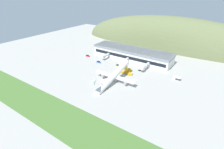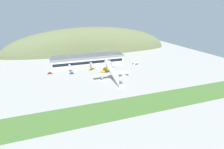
% 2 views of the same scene
% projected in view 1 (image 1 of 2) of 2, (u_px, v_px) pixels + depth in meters
% --- Properties ---
extents(ground_plane, '(347.57, 347.57, 0.00)m').
position_uv_depth(ground_plane, '(103.00, 81.00, 139.94)').
color(ground_plane, '#ADAAA3').
extents(grass_strip_foreground, '(312.81, 23.85, 0.08)m').
position_uv_depth(grass_strip_foreground, '(54.00, 113.00, 103.88)').
color(grass_strip_foreground, '#4C7533').
rests_on(grass_strip_foreground, ground_plane).
extents(hill_backdrop, '(250.36, 50.89, 74.23)m').
position_uv_depth(hill_backdrop, '(169.00, 47.00, 219.78)').
color(hill_backdrop, '#667047').
rests_on(hill_backdrop, ground_plane).
extents(terminal_building, '(83.50, 21.49, 10.89)m').
position_uv_depth(terminal_building, '(132.00, 53.00, 179.75)').
color(terminal_building, white).
rests_on(terminal_building, ground_plane).
extents(jetway_0, '(3.38, 11.65, 5.43)m').
position_uv_depth(jetway_0, '(105.00, 56.00, 179.58)').
color(jetway_0, silver).
rests_on(jetway_0, ground_plane).
extents(jetway_1, '(3.38, 12.52, 5.43)m').
position_uv_depth(jetway_1, '(124.00, 61.00, 167.44)').
color(jetway_1, silver).
rests_on(jetway_1, ground_plane).
extents(jetway_2, '(3.38, 14.58, 5.43)m').
position_uv_depth(jetway_2, '(145.00, 66.00, 155.56)').
color(jetway_2, silver).
rests_on(jetway_2, ground_plane).
extents(cargo_airplane, '(35.59, 52.45, 17.03)m').
position_uv_depth(cargo_airplane, '(114.00, 76.00, 135.17)').
color(cargo_airplane, white).
extents(service_car_0, '(4.06, 1.99, 1.45)m').
position_uv_depth(service_car_0, '(139.00, 71.00, 154.79)').
color(service_car_0, '#999EA3').
rests_on(service_car_0, ground_plane).
extents(service_car_1, '(4.51, 1.61, 1.59)m').
position_uv_depth(service_car_1, '(99.00, 62.00, 173.05)').
color(service_car_1, '#264C99').
rests_on(service_car_1, ground_plane).
extents(service_car_2, '(4.73, 2.05, 1.67)m').
position_uv_depth(service_car_2, '(88.00, 56.00, 188.56)').
color(service_car_2, '#B21E1E').
rests_on(service_car_2, ground_plane).
extents(service_car_3, '(4.57, 2.25, 1.47)m').
position_uv_depth(service_car_3, '(118.00, 66.00, 165.35)').
color(service_car_3, gold).
rests_on(service_car_3, ground_plane).
extents(fuel_truck, '(6.47, 2.78, 3.16)m').
position_uv_depth(fuel_truck, '(177.00, 78.00, 140.92)').
color(fuel_truck, silver).
rests_on(fuel_truck, ground_plane).
extents(traffic_cone_0, '(0.52, 0.52, 0.58)m').
position_uv_depth(traffic_cone_0, '(111.00, 68.00, 160.32)').
color(traffic_cone_0, orange).
rests_on(traffic_cone_0, ground_plane).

